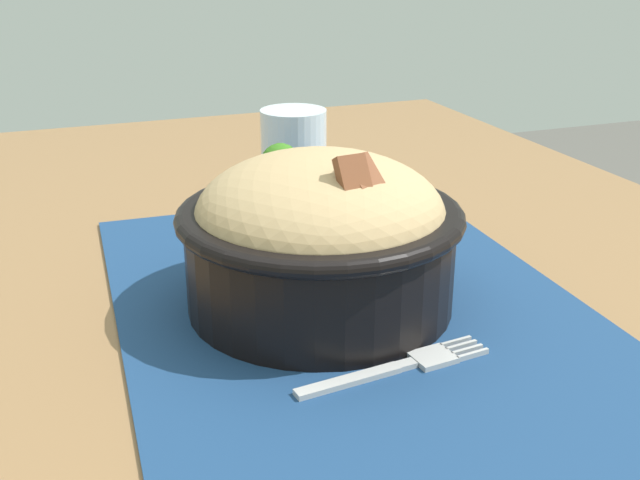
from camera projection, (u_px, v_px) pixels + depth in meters
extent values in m
cube|color=olive|center=(390.00, 344.00, 0.55)|extent=(1.37, 0.78, 0.04)
cylinder|color=brown|center=(400.00, 334.00, 1.34)|extent=(0.04, 0.04, 0.71)
cube|color=navy|center=(352.00, 309.00, 0.56)|extent=(0.49, 0.35, 0.00)
cylinder|color=black|center=(320.00, 257.00, 0.55)|extent=(0.19, 0.19, 0.07)
torus|color=black|center=(320.00, 215.00, 0.54)|extent=(0.20, 0.20, 0.01)
ellipsoid|color=tan|center=(320.00, 214.00, 0.54)|extent=(0.24, 0.24, 0.09)
sphere|color=#316B1A|center=(281.00, 163.00, 0.57)|extent=(0.03, 0.03, 0.03)
cylinder|color=orange|center=(276.00, 189.00, 0.52)|extent=(0.03, 0.01, 0.01)
cube|color=brown|center=(356.00, 191.00, 0.48)|extent=(0.03, 0.02, 0.04)
cube|color=brown|center=(370.00, 188.00, 0.49)|extent=(0.04, 0.03, 0.04)
cube|color=#B3B3B3|center=(348.00, 381.00, 0.46)|extent=(0.02, 0.07, 0.00)
cube|color=#B3B3B3|center=(406.00, 365.00, 0.48)|extent=(0.01, 0.01, 0.00)
cube|color=#B3B3B3|center=(432.00, 358.00, 0.49)|extent=(0.02, 0.03, 0.00)
cube|color=#B3B3B3|center=(473.00, 355.00, 0.49)|extent=(0.01, 0.02, 0.00)
cube|color=#B3B3B3|center=(467.00, 351.00, 0.50)|extent=(0.01, 0.02, 0.00)
cube|color=#B3B3B3|center=(461.00, 346.00, 0.50)|extent=(0.01, 0.02, 0.00)
cube|color=#B3B3B3|center=(455.00, 342.00, 0.51)|extent=(0.01, 0.02, 0.00)
cylinder|color=silver|center=(294.00, 155.00, 0.78)|extent=(0.07, 0.07, 0.09)
cylinder|color=silver|center=(294.00, 183.00, 0.79)|extent=(0.06, 0.06, 0.03)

